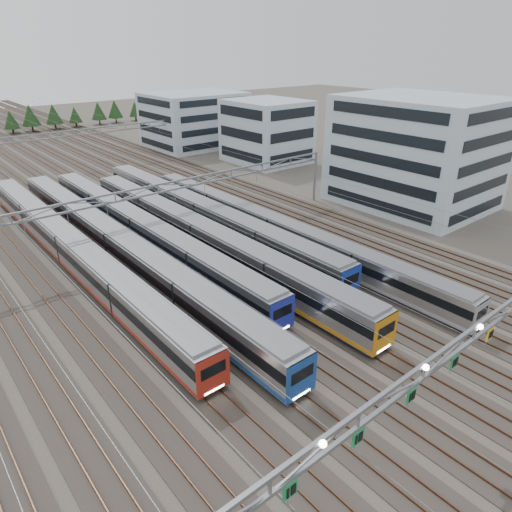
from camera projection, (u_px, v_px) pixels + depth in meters
ground at (453, 422)px, 31.22m from camera, size 400.00×400.00×0.00m
track_bed at (28, 153)px, 100.33m from camera, size 54.00×260.00×5.42m
train_a at (70, 247)px, 52.60m from camera, size 2.89×58.08×3.77m
train_b at (118, 245)px, 53.15m from camera, size 2.92×60.96×3.81m
train_c at (141, 229)px, 57.80m from camera, size 2.89×52.98×3.77m
train_d at (201, 236)px, 55.52m from camera, size 2.98×53.88×3.88m
train_e at (203, 214)px, 62.52m from camera, size 3.00×51.83×3.92m
train_f at (275, 229)px, 58.50m from camera, size 2.59×54.14×3.37m
gantry_near at (475, 337)px, 28.11m from camera, size 56.36×0.61×8.08m
gantry_mid at (159, 196)px, 56.41m from camera, size 56.36×0.36×8.00m
gantry_far at (45, 141)px, 87.79m from camera, size 56.36×0.36×8.00m
depot_bldg_south at (416, 152)px, 70.37m from camera, size 18.00×22.00×16.48m
depot_bldg_mid at (267, 131)px, 97.41m from camera, size 14.00×16.00×12.84m
depot_bldg_north at (195, 120)px, 112.82m from camera, size 22.00×18.00×12.73m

